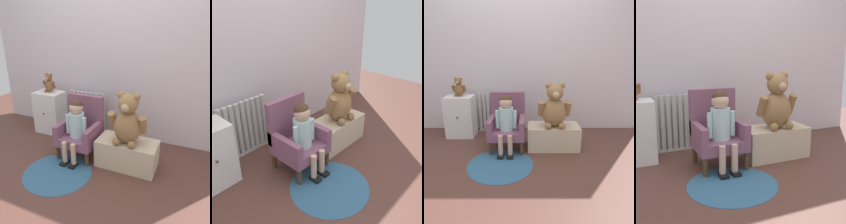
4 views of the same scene
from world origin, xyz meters
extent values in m
plane|color=brown|center=(0.00, 0.00, 0.00)|extent=(6.00, 6.00, 0.00)
cube|color=silver|center=(0.00, 1.10, 1.20)|extent=(3.80, 0.05, 2.40)
cylinder|color=beige|center=(-0.63, 0.98, 0.31)|extent=(0.05, 0.05, 0.57)
cylinder|color=beige|center=(-0.56, 0.98, 0.31)|extent=(0.05, 0.05, 0.57)
cylinder|color=beige|center=(-0.50, 0.98, 0.31)|extent=(0.05, 0.05, 0.57)
cylinder|color=beige|center=(-0.44, 0.98, 0.31)|extent=(0.05, 0.05, 0.57)
cylinder|color=beige|center=(-0.38, 0.98, 0.31)|extent=(0.05, 0.05, 0.57)
cylinder|color=beige|center=(-0.32, 0.98, 0.31)|extent=(0.05, 0.05, 0.57)
cylinder|color=beige|center=(-0.25, 0.98, 0.31)|extent=(0.05, 0.05, 0.57)
cylinder|color=beige|center=(-0.19, 0.98, 0.31)|extent=(0.05, 0.05, 0.57)
cylinder|color=beige|center=(-0.13, 0.98, 0.31)|extent=(0.05, 0.05, 0.57)
cube|color=beige|center=(-0.38, 0.98, 0.01)|extent=(0.56, 0.05, 0.02)
sphere|color=#4C3823|center=(-0.86, 0.63, 0.32)|extent=(0.02, 0.02, 0.02)
cube|color=#814E66|center=(-0.16, 0.39, 0.22)|extent=(0.44, 0.42, 0.10)
cube|color=#814E66|center=(-0.16, 0.57, 0.48)|extent=(0.44, 0.06, 0.42)
cube|color=#814E66|center=(-0.35, 0.39, 0.34)|extent=(0.06, 0.42, 0.14)
cube|color=#814E66|center=(0.03, 0.39, 0.34)|extent=(0.06, 0.42, 0.14)
cylinder|color=#4C331E|center=(-0.34, 0.21, 0.08)|extent=(0.04, 0.04, 0.17)
cylinder|color=#4C331E|center=(0.03, 0.21, 0.08)|extent=(0.04, 0.04, 0.17)
cylinder|color=#4C331E|center=(-0.34, 0.56, 0.08)|extent=(0.04, 0.04, 0.17)
cylinder|color=#4C331E|center=(0.03, 0.56, 0.08)|extent=(0.04, 0.04, 0.17)
cylinder|color=silver|center=(-0.16, 0.35, 0.41)|extent=(0.17, 0.17, 0.28)
sphere|color=#D8AD8E|center=(-0.16, 0.35, 0.61)|extent=(0.15, 0.15, 0.15)
sphere|color=#472D1E|center=(-0.16, 0.35, 0.63)|extent=(0.14, 0.14, 0.14)
cylinder|color=#D8AD8E|center=(-0.21, 0.16, 0.15)|extent=(0.06, 0.06, 0.24)
cube|color=black|center=(-0.21, 0.14, 0.01)|extent=(0.07, 0.11, 0.03)
cylinder|color=#D8AD8E|center=(-0.10, 0.16, 0.15)|extent=(0.06, 0.06, 0.24)
cube|color=black|center=(-0.10, 0.14, 0.01)|extent=(0.07, 0.11, 0.03)
cylinder|color=silver|center=(-0.26, 0.33, 0.41)|extent=(0.04, 0.04, 0.22)
cylinder|color=silver|center=(-0.05, 0.33, 0.41)|extent=(0.04, 0.04, 0.22)
cube|color=beige|center=(0.42, 0.40, 0.15)|extent=(0.64, 0.32, 0.30)
ellipsoid|color=#966E43|center=(0.42, 0.38, 0.48)|extent=(0.30, 0.26, 0.35)
sphere|color=#966E43|center=(0.42, 0.37, 0.73)|extent=(0.20, 0.20, 0.20)
sphere|color=tan|center=(0.42, 0.28, 0.71)|extent=(0.08, 0.08, 0.08)
sphere|color=#966E43|center=(0.35, 0.38, 0.80)|extent=(0.08, 0.08, 0.08)
sphere|color=#966E43|center=(0.50, 0.38, 0.80)|extent=(0.08, 0.08, 0.08)
cylinder|color=#966E43|center=(0.26, 0.37, 0.53)|extent=(0.08, 0.15, 0.21)
cylinder|color=#966E43|center=(0.58, 0.37, 0.53)|extent=(0.08, 0.15, 0.21)
sphere|color=#966E43|center=(0.34, 0.27, 0.34)|extent=(0.08, 0.08, 0.08)
sphere|color=#966E43|center=(0.50, 0.27, 0.34)|extent=(0.08, 0.08, 0.08)
cylinder|color=#305B7D|center=(-0.19, -0.02, 0.00)|extent=(0.71, 0.71, 0.01)
camera|label=1|loc=(1.03, -1.56, 1.42)|focal=35.00mm
camera|label=2|loc=(-1.51, -1.08, 1.61)|focal=40.00mm
camera|label=3|loc=(0.12, -1.93, 1.18)|focal=32.00mm
camera|label=4|loc=(-0.95, -1.91, 0.99)|focal=45.00mm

